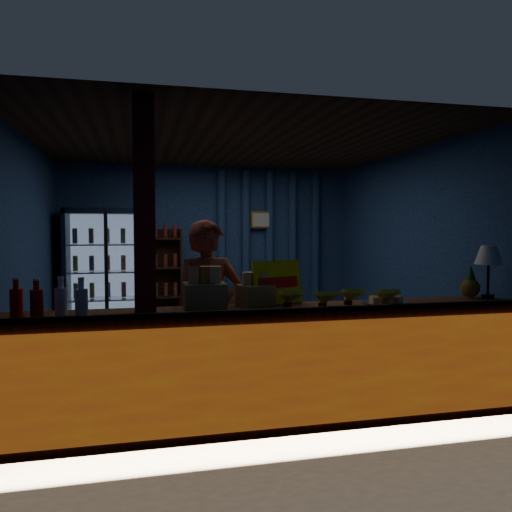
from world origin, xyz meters
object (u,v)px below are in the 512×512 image
(pastry_tray, at_px, (386,302))
(table_lamp, at_px, (489,257))
(green_chair, at_px, (255,316))
(shopkeeper, at_px, (209,314))

(pastry_tray, relative_size, table_lamp, 0.85)
(table_lamp, bearing_deg, green_chair, 114.07)
(shopkeeper, height_order, green_chair, shopkeeper)
(shopkeeper, bearing_deg, pastry_tray, -25.33)
(green_chair, distance_m, pastry_tray, 3.46)
(shopkeeper, xyz_separation_m, table_lamp, (2.55, -0.38, 0.50))
(pastry_tray, distance_m, table_lamp, 1.15)
(green_chair, height_order, pastry_tray, pastry_tray)
(green_chair, bearing_deg, shopkeeper, 38.26)
(pastry_tray, bearing_deg, green_chair, 96.18)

